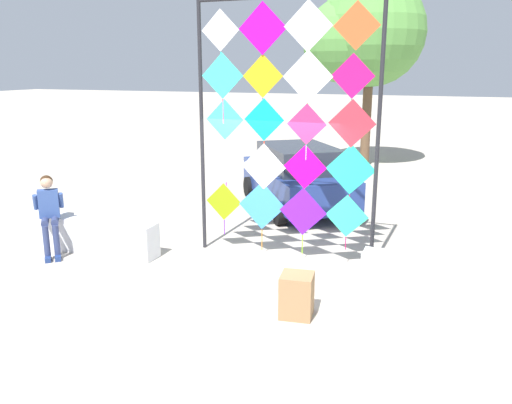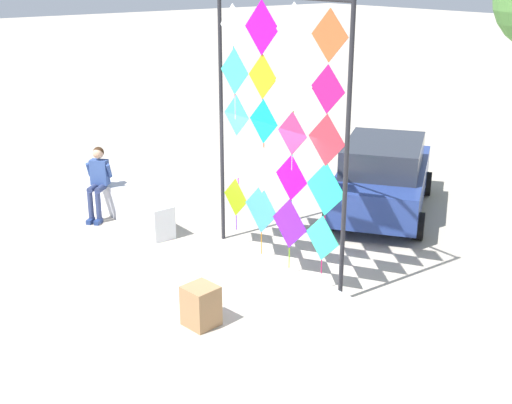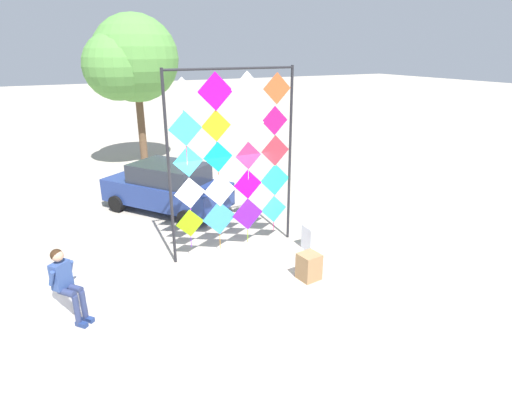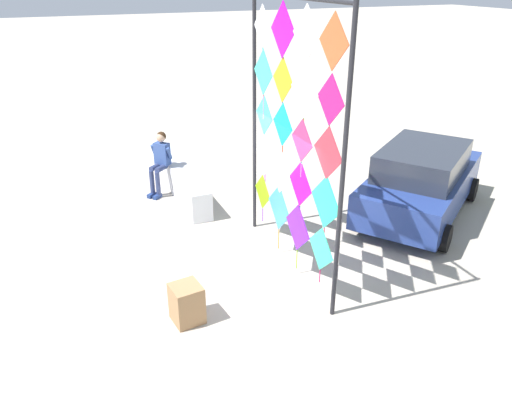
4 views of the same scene
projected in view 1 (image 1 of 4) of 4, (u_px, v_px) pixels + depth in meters
name	position (u px, v px, depth m)	size (l,w,h in m)	color
ground	(257.00, 267.00, 9.14)	(120.00, 120.00, 0.00)	#ADA393
plaza_ledge_left	(51.00, 230.00, 10.17)	(4.61, 0.45, 0.65)	silver
kite_display_rack	(285.00, 118.00, 8.95)	(3.27, 0.10, 4.57)	#232328
seated_vendor	(49.00, 209.00, 9.52)	(0.69, 0.72, 1.50)	navy
parked_car	(297.00, 176.00, 12.85)	(3.74, 4.29, 1.56)	navy
cardboard_box_large	(297.00, 295.00, 7.28)	(0.45, 0.44, 0.62)	#9E754C
tree_far_right	(362.00, 32.00, 17.43)	(4.02, 3.62, 6.36)	brown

